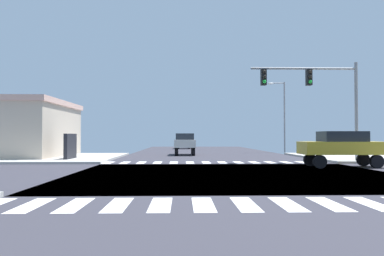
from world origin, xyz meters
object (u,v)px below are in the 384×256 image
object	(u,v)px
street_lamp	(282,110)
sedan_trailing_4	(342,146)
sedan_middle_5	(185,142)
sedan_nearside_1	(184,140)
traffic_signal_mast	(315,88)

from	to	relation	value
street_lamp	sedan_trailing_4	distance (m)	18.75
sedan_middle_5	sedan_nearside_1	bearing A→B (deg)	-90.00
traffic_signal_mast	sedan_middle_5	distance (m)	13.30
sedan_nearside_1	sedan_trailing_4	size ratio (longest dim) A/B	1.00
traffic_signal_mast	sedan_nearside_1	bearing A→B (deg)	106.22
sedan_nearside_1	sedan_trailing_4	bearing A→B (deg)	104.77
sedan_trailing_4	sedan_middle_5	xyz separation A→B (m)	(-8.16, 13.60, 0.00)
sedan_nearside_1	sedan_trailing_4	distance (m)	32.03
sedan_trailing_4	sedan_middle_5	bearing A→B (deg)	-149.02
traffic_signal_mast	street_lamp	distance (m)	14.97
sedan_trailing_4	sedan_middle_5	world-z (taller)	same
street_lamp	sedan_nearside_1	bearing A→B (deg)	128.05
street_lamp	sedan_nearside_1	world-z (taller)	street_lamp
sedan_nearside_1	sedan_middle_5	distance (m)	17.38
traffic_signal_mast	street_lamp	world-z (taller)	street_lamp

